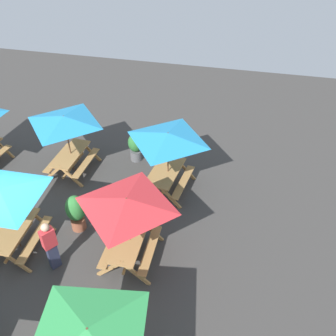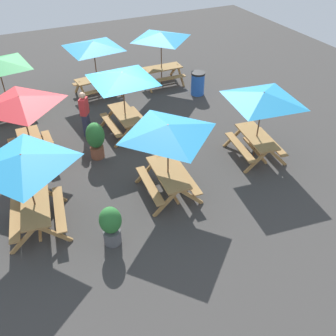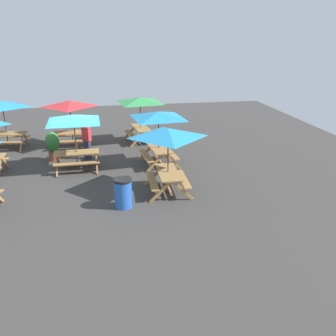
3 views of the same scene
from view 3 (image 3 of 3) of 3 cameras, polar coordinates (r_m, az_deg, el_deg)
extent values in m
plane|color=#3D3A38|center=(16.10, -13.96, 0.01)|extent=(27.62, 27.62, 0.00)
cube|color=#A87A44|center=(13.06, 0.00, -0.66)|extent=(0.74, 1.82, 0.05)
cube|color=#A87A44|center=(13.10, -2.38, -1.98)|extent=(0.30, 1.81, 0.04)
cube|color=#A87A44|center=(13.25, 2.35, -1.70)|extent=(0.30, 1.81, 0.04)
cube|color=#A87A44|center=(13.87, -1.99, -1.04)|extent=(0.80, 0.08, 0.81)
cube|color=#A87A44|center=(13.97, 0.98, -0.87)|extent=(0.80, 0.08, 0.81)
cube|color=#A87A44|center=(12.44, -1.11, -3.61)|extent=(0.80, 0.08, 0.81)
cube|color=#A87A44|center=(12.55, 2.20, -3.40)|extent=(0.80, 0.08, 0.81)
cube|color=#A87A44|center=(13.25, 0.00, -2.76)|extent=(0.11, 1.56, 0.06)
cylinder|color=brown|center=(12.92, 0.00, 1.04)|extent=(0.04, 0.04, 2.30)
pyramid|color=#268CC6|center=(12.62, 0.00, 5.38)|extent=(2.05, 2.05, 0.28)
cube|color=#A87A44|center=(16.58, -23.64, 0.82)|extent=(0.11, 0.80, 0.81)
cube|color=#A87A44|center=(19.70, -23.38, 4.86)|extent=(1.88, 0.94, 0.05)
cube|color=#A87A44|center=(20.27, -22.75, 4.49)|extent=(1.82, 0.51, 0.04)
cube|color=#A87A44|center=(19.28, -23.81, 3.59)|extent=(1.82, 0.51, 0.04)
cube|color=#A87A44|center=(19.86, -20.78, 4.21)|extent=(0.17, 0.80, 0.81)
cube|color=#A87A44|center=(19.19, -21.42, 3.61)|extent=(0.17, 0.80, 0.81)
cube|color=#A87A44|center=(19.83, -23.18, 3.42)|extent=(1.55, 0.29, 0.06)
cylinder|color=brown|center=(19.61, -23.55, 6.01)|extent=(0.04, 0.04, 2.30)
pyramid|color=#268CC6|center=(19.41, -23.96, 8.90)|extent=(2.26, 2.26, 0.28)
cube|color=#A87A44|center=(15.79, -1.43, 3.06)|extent=(0.89, 1.86, 0.05)
cube|color=#A87A44|center=(15.76, -3.35, 1.88)|extent=(0.45, 1.82, 0.04)
cube|color=#A87A44|center=(16.02, 0.48, 2.23)|extent=(0.45, 1.82, 0.04)
cube|color=#A87A44|center=(16.54, -3.34, 2.49)|extent=(0.80, 0.15, 0.81)
cube|color=#A87A44|center=(16.71, -0.90, 2.71)|extent=(0.80, 0.15, 0.81)
cube|color=#A87A44|center=(15.10, -1.98, 0.77)|extent=(0.80, 0.15, 0.81)
cube|color=#A87A44|center=(15.29, 0.67, 1.03)|extent=(0.80, 0.15, 0.81)
cube|color=#A87A44|center=(15.95, -1.41, 1.28)|extent=(0.24, 1.56, 0.06)
cylinder|color=brown|center=(15.68, -1.44, 4.49)|extent=(0.04, 0.04, 2.30)
pyramid|color=#268CC6|center=(15.44, -1.47, 8.11)|extent=(2.81, 2.81, 0.28)
cube|color=#A87A44|center=(15.65, -13.79, 2.31)|extent=(1.82, 0.74, 0.05)
cube|color=#A87A44|center=(16.26, -13.66, 1.92)|extent=(1.81, 0.30, 0.04)
cube|color=#A87A44|center=(15.22, -13.74, 0.66)|extent=(1.81, 0.30, 0.04)
cube|color=#A87A44|center=(16.10, -10.88, 1.65)|extent=(0.08, 0.80, 0.81)
cube|color=#A87A44|center=(15.41, -10.81, 0.80)|extent=(0.08, 0.80, 0.81)
cube|color=#A87A44|center=(16.17, -16.40, 1.25)|extent=(0.08, 0.80, 0.81)
cube|color=#A87A44|center=(15.48, -16.58, 0.40)|extent=(0.08, 0.80, 0.81)
cube|color=#A87A44|center=(15.82, -13.63, 0.52)|extent=(1.56, 0.11, 0.06)
cylinder|color=brown|center=(15.54, -13.91, 3.75)|extent=(0.04, 0.04, 2.30)
pyramid|color=#268CC6|center=(15.29, -14.23, 7.38)|extent=(2.83, 2.83, 0.28)
cube|color=#A87A44|center=(18.86, -14.39, 5.27)|extent=(1.80, 0.70, 0.05)
cube|color=#A87A44|center=(19.46, -14.23, 4.85)|extent=(1.80, 0.26, 0.04)
cube|color=#A87A44|center=(18.40, -14.41, 3.97)|extent=(1.80, 0.26, 0.04)
cube|color=#A87A44|center=(19.26, -11.92, 4.64)|extent=(0.06, 0.80, 0.81)
cube|color=#A87A44|center=(18.56, -11.95, 4.05)|extent=(0.06, 0.80, 0.81)
cube|color=#A87A44|center=(19.38, -16.54, 4.32)|extent=(0.06, 0.80, 0.81)
cube|color=#A87A44|center=(18.68, -16.74, 3.73)|extent=(0.06, 0.80, 0.81)
cube|color=#A87A44|center=(18.99, -14.25, 3.76)|extent=(1.56, 0.07, 0.06)
cylinder|color=brown|center=(18.76, -14.50, 6.48)|extent=(0.04, 0.04, 2.30)
pyramid|color=red|center=(18.56, -14.77, 9.51)|extent=(2.00, 2.00, 0.28)
cube|color=#A87A44|center=(19.22, -4.18, 6.13)|extent=(0.95, 1.88, 0.05)
cube|color=#A87A44|center=(19.17, -5.76, 5.15)|extent=(0.52, 1.82, 0.04)
cube|color=#A87A44|center=(19.43, -2.59, 5.44)|extent=(0.52, 1.82, 0.04)
cube|color=#A87A44|center=(19.97, -5.74, 5.52)|extent=(0.80, 0.17, 0.81)
cube|color=#A87A44|center=(20.14, -3.71, 5.70)|extent=(0.80, 0.17, 0.81)
cube|color=#A87A44|center=(18.50, -4.64, 4.37)|extent=(0.80, 0.17, 0.81)
cube|color=#A87A44|center=(18.68, -2.46, 4.58)|extent=(0.80, 0.17, 0.81)
cube|color=#A87A44|center=(19.36, -4.14, 4.64)|extent=(0.29, 1.55, 0.06)
cylinder|color=brown|center=(19.13, -4.21, 7.32)|extent=(0.04, 0.04, 2.30)
pyramid|color=green|center=(18.93, -4.29, 10.30)|extent=(2.80, 2.80, 0.28)
cylinder|color=blue|center=(12.13, -6.85, -3.98)|extent=(0.56, 0.56, 0.90)
cylinder|color=black|center=(11.94, -6.94, -1.84)|extent=(0.59, 0.59, 0.08)
cylinder|color=#935138|center=(17.25, -16.97, 1.77)|extent=(0.44, 0.44, 0.40)
ellipsoid|color=#2D7233|center=(17.07, -17.19, 3.81)|extent=(0.60, 0.60, 0.88)
cube|color=#2D334C|center=(16.99, -12.15, 2.74)|extent=(0.33, 0.31, 0.85)
cube|color=red|center=(16.79, -12.33, 5.10)|extent=(0.42, 0.39, 0.60)
sphere|color=tan|center=(16.70, -12.43, 6.45)|extent=(0.22, 0.22, 0.22)
camera|label=1|loc=(21.55, 3.62, 28.98)|focal=40.00mm
camera|label=2|loc=(22.32, -46.88, 18.93)|focal=40.00mm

